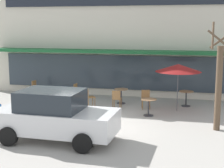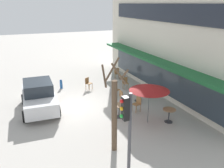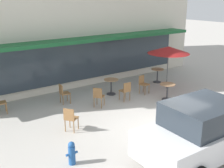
# 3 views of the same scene
# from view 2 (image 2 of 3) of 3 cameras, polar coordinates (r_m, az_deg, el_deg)

# --- Properties ---
(ground_plane) EXTENTS (80.00, 80.00, 0.00)m
(ground_plane) POSITION_cam_2_polar(r_m,az_deg,el_deg) (15.09, -9.02, -5.31)
(ground_plane) COLOR #ADA8A0
(building_facade) EXTENTS (16.37, 9.10, 7.71)m
(building_facade) POSITION_cam_2_polar(r_m,az_deg,el_deg) (18.84, 21.73, 10.65)
(building_facade) COLOR beige
(building_facade) RESTS_ON ground
(cafe_table_near_wall) EXTENTS (0.70, 0.70, 0.76)m
(cafe_table_near_wall) POSITION_cam_2_polar(r_m,az_deg,el_deg) (13.17, 13.57, -6.89)
(cafe_table_near_wall) COLOR #333338
(cafe_table_near_wall) RESTS_ON ground
(cafe_table_streetside) EXTENTS (0.70, 0.70, 0.76)m
(cafe_table_streetside) POSITION_cam_2_polar(r_m,az_deg,el_deg) (13.35, 1.71, -5.96)
(cafe_table_streetside) COLOR #333338
(cafe_table_streetside) RESTS_ON ground
(cafe_table_by_tree) EXTENTS (0.70, 0.70, 0.76)m
(cafe_table_by_tree) POSITION_cam_2_polar(r_m,az_deg,el_deg) (15.60, 6.30, -2.31)
(cafe_table_by_tree) COLOR #333338
(cafe_table_by_tree) RESTS_ON ground
(patio_umbrella_green_folded) EXTENTS (2.10, 2.10, 2.20)m
(patio_umbrella_green_folded) POSITION_cam_2_polar(r_m,az_deg,el_deg) (12.32, 9.01, -0.79)
(patio_umbrella_green_folded) COLOR #4C4C51
(patio_umbrella_green_folded) RESTS_ON ground
(cafe_chair_0) EXTENTS (0.40, 0.40, 0.89)m
(cafe_chair_0) POSITION_cam_2_polar(r_m,az_deg,el_deg) (15.10, 2.58, -2.89)
(cafe_chair_0) COLOR olive
(cafe_chair_0) RESTS_ON ground
(cafe_chair_1) EXTENTS (0.56, 0.56, 0.89)m
(cafe_chair_1) POSITION_cam_2_polar(r_m,az_deg,el_deg) (16.34, 0.79, -1.15)
(cafe_chair_1) COLOR olive
(cafe_chair_1) RESTS_ON ground
(cafe_chair_2) EXTENTS (0.44, 0.44, 0.89)m
(cafe_chair_2) POSITION_cam_2_polar(r_m,az_deg,el_deg) (17.73, 3.22, 0.43)
(cafe_chair_2) COLOR olive
(cafe_chair_2) RESTS_ON ground
(cafe_chair_3) EXTENTS (0.56, 0.56, 0.89)m
(cafe_chair_3) POSITION_cam_2_polar(r_m,az_deg,el_deg) (17.73, -5.78, 0.37)
(cafe_chair_3) COLOR olive
(cafe_chair_3) RESTS_ON ground
(cafe_chair_4) EXTENTS (0.48, 0.48, 0.89)m
(cafe_chair_4) POSITION_cam_2_polar(r_m,az_deg,el_deg) (14.13, 6.13, -4.56)
(cafe_chair_4) COLOR olive
(cafe_chair_4) RESTS_ON ground
(cafe_chair_5) EXTENTS (0.45, 0.45, 0.89)m
(cafe_chair_5) POSITION_cam_2_polar(r_m,az_deg,el_deg) (20.19, 1.20, 2.76)
(cafe_chair_5) COLOR olive
(cafe_chair_5) RESTS_ON ground
(parked_sedan) EXTENTS (4.25, 2.12, 1.76)m
(parked_sedan) POSITION_cam_2_polar(r_m,az_deg,el_deg) (14.77, -17.18, -2.79)
(parked_sedan) COLOR silver
(parked_sedan) RESTS_ON ground
(street_tree) EXTENTS (0.99, 1.02, 4.08)m
(street_tree) POSITION_cam_2_polar(r_m,az_deg,el_deg) (9.93, 0.58, -6.62)
(street_tree) COLOR brown
(street_tree) RESTS_ON ground
(traffic_light_pole) EXTENTS (0.26, 0.44, 3.40)m
(traffic_light_pole) POSITION_cam_2_polar(r_m,az_deg,el_deg) (7.99, 3.68, -9.72)
(traffic_light_pole) COLOR #47474C
(traffic_light_pole) RESTS_ON ground
(fire_hydrant) EXTENTS (0.36, 0.20, 0.71)m
(fire_hydrant) POSITION_cam_2_polar(r_m,az_deg,el_deg) (18.25, -12.14, 0.01)
(fire_hydrant) COLOR #1E4C8C
(fire_hydrant) RESTS_ON ground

